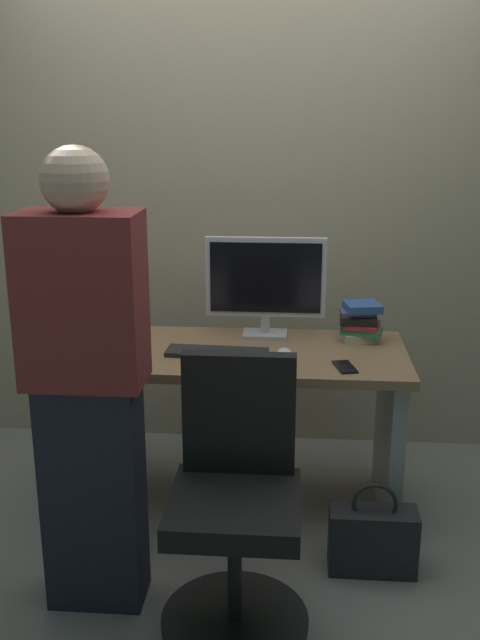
{
  "coord_description": "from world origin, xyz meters",
  "views": [
    {
      "loc": [
        0.23,
        -2.95,
        1.74
      ],
      "look_at": [
        0.0,
        -0.05,
        0.89
      ],
      "focal_mm": 40.58,
      "sensor_mm": 36.0,
      "label": 1
    }
  ],
  "objects_px": {
    "person_at_desk": "(88,385)",
    "cell_phone": "(345,367)",
    "book_stack": "(360,321)",
    "handbag": "(373,539)",
    "monitor": "(266,281)",
    "keyboard": "(217,352)",
    "cup_near_keyboard": "(133,349)",
    "office_chair": "(236,507)",
    "mouse": "(284,353)",
    "desk": "(241,399)"
  },
  "relations": [
    {
      "from": "cup_near_keyboard",
      "to": "book_stack",
      "type": "xyz_separation_m",
      "value": [
        0.96,
        0.35,
        0.04
      ]
    },
    {
      "from": "office_chair",
      "to": "keyboard",
      "type": "relative_size",
      "value": 2.19
    },
    {
      "from": "desk",
      "to": "handbag",
      "type": "xyz_separation_m",
      "value": [
        0.55,
        -0.46,
        -0.38
      ]
    },
    {
      "from": "monitor",
      "to": "keyboard",
      "type": "xyz_separation_m",
      "value": [
        -0.19,
        -0.28,
        -0.25
      ]
    },
    {
      "from": "keyboard",
      "to": "book_stack",
      "type": "xyz_separation_m",
      "value": [
        0.62,
        0.25,
        0.08
      ]
    },
    {
      "from": "cup_near_keyboard",
      "to": "office_chair",
      "type": "bearing_deg",
      "value": -51.07
    },
    {
      "from": "keyboard",
      "to": "cell_phone",
      "type": "relative_size",
      "value": 2.99
    },
    {
      "from": "desk",
      "to": "handbag",
      "type": "distance_m",
      "value": 0.81
    },
    {
      "from": "office_chair",
      "to": "mouse",
      "type": "height_order",
      "value": "office_chair"
    },
    {
      "from": "person_at_desk",
      "to": "handbag",
      "type": "bearing_deg",
      "value": 13.19
    },
    {
      "from": "person_at_desk",
      "to": "keyboard",
      "type": "height_order",
      "value": "person_at_desk"
    },
    {
      "from": "handbag",
      "to": "cell_phone",
      "type": "bearing_deg",
      "value": 113.32
    },
    {
      "from": "office_chair",
      "to": "person_at_desk",
      "type": "xyz_separation_m",
      "value": [
        -0.51,
        0.06,
        0.41
      ]
    },
    {
      "from": "person_at_desk",
      "to": "handbag",
      "type": "xyz_separation_m",
      "value": [
        1.02,
        0.24,
        -0.7
      ]
    },
    {
      "from": "keyboard",
      "to": "cup_near_keyboard",
      "type": "bearing_deg",
      "value": -161.53
    },
    {
      "from": "mouse",
      "to": "book_stack",
      "type": "height_order",
      "value": "book_stack"
    },
    {
      "from": "keyboard",
      "to": "cell_phone",
      "type": "bearing_deg",
      "value": -10.3
    },
    {
      "from": "monitor",
      "to": "person_at_desk",
      "type": "bearing_deg",
      "value": -121.83
    },
    {
      "from": "book_stack",
      "to": "cell_phone",
      "type": "height_order",
      "value": "book_stack"
    },
    {
      "from": "desk",
      "to": "person_at_desk",
      "type": "xyz_separation_m",
      "value": [
        -0.47,
        -0.7,
        0.33
      ]
    },
    {
      "from": "person_at_desk",
      "to": "cup_near_keyboard",
      "type": "height_order",
      "value": "person_at_desk"
    },
    {
      "from": "office_chair",
      "to": "keyboard",
      "type": "distance_m",
      "value": 0.77
    },
    {
      "from": "desk",
      "to": "handbag",
      "type": "relative_size",
      "value": 3.77
    },
    {
      "from": "cup_near_keyboard",
      "to": "person_at_desk",
      "type": "bearing_deg",
      "value": -93.76
    },
    {
      "from": "book_stack",
      "to": "monitor",
      "type": "bearing_deg",
      "value": 176.35
    },
    {
      "from": "keyboard",
      "to": "office_chair",
      "type": "bearing_deg",
      "value": -75.93
    },
    {
      "from": "monitor",
      "to": "cup_near_keyboard",
      "type": "bearing_deg",
      "value": -144.67
    },
    {
      "from": "mouse",
      "to": "monitor",
      "type": "bearing_deg",
      "value": 108.09
    },
    {
      "from": "person_at_desk",
      "to": "cell_phone",
      "type": "bearing_deg",
      "value": 29.31
    },
    {
      "from": "mouse",
      "to": "cell_phone",
      "type": "relative_size",
      "value": 0.69
    },
    {
      "from": "desk",
      "to": "monitor",
      "type": "height_order",
      "value": "monitor"
    },
    {
      "from": "desk",
      "to": "handbag",
      "type": "height_order",
      "value": "desk"
    },
    {
      "from": "desk",
      "to": "mouse",
      "type": "distance_m",
      "value": 0.32
    },
    {
      "from": "desk",
      "to": "mouse",
      "type": "height_order",
      "value": "mouse"
    },
    {
      "from": "cup_near_keyboard",
      "to": "desk",
      "type": "bearing_deg",
      "value": 20.52
    },
    {
      "from": "desk",
      "to": "monitor",
      "type": "xyz_separation_m",
      "value": [
        0.09,
        0.21,
        0.49
      ]
    },
    {
      "from": "monitor",
      "to": "keyboard",
      "type": "distance_m",
      "value": 0.42
    },
    {
      "from": "book_stack",
      "to": "handbag",
      "type": "bearing_deg",
      "value": -87.47
    },
    {
      "from": "person_at_desk",
      "to": "keyboard",
      "type": "distance_m",
      "value": 0.74
    },
    {
      "from": "book_stack",
      "to": "person_at_desk",
      "type": "bearing_deg",
      "value": -138.34
    },
    {
      "from": "mouse",
      "to": "cell_phone",
      "type": "height_order",
      "value": "mouse"
    },
    {
      "from": "monitor",
      "to": "mouse",
      "type": "distance_m",
      "value": 0.38
    },
    {
      "from": "person_at_desk",
      "to": "mouse",
      "type": "xyz_separation_m",
      "value": [
        0.66,
        0.62,
        -0.08
      ]
    },
    {
      "from": "office_chair",
      "to": "monitor",
      "type": "bearing_deg",
      "value": 86.87
    },
    {
      "from": "book_stack",
      "to": "cell_phone",
      "type": "relative_size",
      "value": 1.38
    },
    {
      "from": "cup_near_keyboard",
      "to": "handbag",
      "type": "relative_size",
      "value": 0.25
    },
    {
      "from": "person_at_desk",
      "to": "handbag",
      "type": "relative_size",
      "value": 4.34
    },
    {
      "from": "desk",
      "to": "cup_near_keyboard",
      "type": "distance_m",
      "value": 0.54
    },
    {
      "from": "person_at_desk",
      "to": "monitor",
      "type": "xyz_separation_m",
      "value": [
        0.56,
        0.91,
        0.16
      ]
    },
    {
      "from": "handbag",
      "to": "cup_near_keyboard",
      "type": "bearing_deg",
      "value": 163.31
    }
  ]
}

